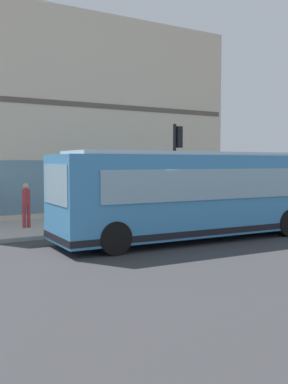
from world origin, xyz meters
TOP-DOWN VIEW (x-y plane):
  - ground at (0.00, 0.00)m, footprint 120.00×120.00m
  - sidewalk_curb at (4.88, 0.00)m, footprint 4.56×40.00m
  - building_corner at (10.77, 0.00)m, footprint 7.29×16.31m
  - city_bus_nearside at (-0.01, -0.74)m, footprint 3.00×10.15m
  - traffic_light_near_corner at (3.14, -2.25)m, footprint 0.32×0.49m
  - fire_hydrant at (3.25, 0.81)m, footprint 0.35×0.35m
  - pedestrian_near_hydrant at (4.81, 3.78)m, footprint 0.32×0.32m
  - pedestrian_walking_along_curb at (4.81, -5.68)m, footprint 0.32×0.32m

SIDE VIEW (x-z plane):
  - ground at x=0.00m, z-range 0.00..0.00m
  - sidewalk_curb at x=4.88m, z-range 0.00..0.15m
  - fire_hydrant at x=3.25m, z-range 0.14..0.88m
  - pedestrian_walking_along_curb at x=4.81m, z-range 0.27..1.88m
  - pedestrian_near_hydrant at x=4.81m, z-range 0.29..2.03m
  - city_bus_nearside at x=-0.01m, z-range 0.02..3.09m
  - traffic_light_near_corner at x=3.14m, z-range 0.97..5.15m
  - building_corner at x=10.77m, z-range -0.01..9.85m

